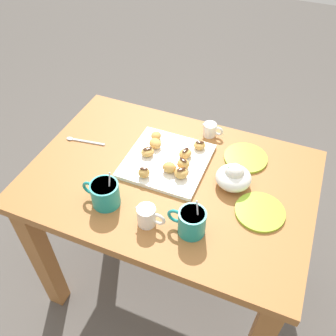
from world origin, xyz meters
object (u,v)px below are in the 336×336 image
(ice_cream_bowl, at_px, (234,177))
(beignet_2, at_px, (169,167))
(coffee_mug_teal_right, at_px, (105,193))
(beignet_1, at_px, (181,174))
(beignet_5, at_px, (156,136))
(beignet_7, at_px, (148,152))
(beignet_3, at_px, (200,145))
(saucer_lime_right, at_px, (246,158))
(dining_table, at_px, (170,202))
(cream_pitcher_white, at_px, (147,215))
(beignet_0, at_px, (185,154))
(beignet_4, at_px, (155,143))
(beignet_8, at_px, (183,164))
(coffee_mug_teal_left, at_px, (191,221))
(pastry_plate_square, at_px, (167,161))
(beignet_6, at_px, (144,173))
(saucer_lime_left, at_px, (260,212))
(chocolate_sauce_pitcher, at_px, (210,129))

(ice_cream_bowl, height_order, beignet_2, ice_cream_bowl)
(coffee_mug_teal_right, height_order, beignet_1, coffee_mug_teal_right)
(beignet_5, height_order, beignet_7, beignet_5)
(beignet_3, bearing_deg, coffee_mug_teal_right, 60.30)
(saucer_lime_right, xyz_separation_m, beignet_2, (0.24, 0.19, 0.03))
(dining_table, distance_m, coffee_mug_teal_right, 0.32)
(cream_pitcher_white, bearing_deg, beignet_0, -91.48)
(beignet_4, bearing_deg, coffee_mug_teal_right, 81.21)
(beignet_3, relative_size, beignet_8, 0.99)
(coffee_mug_teal_left, distance_m, saucer_lime_right, 0.40)
(beignet_8, bearing_deg, beignet_7, -5.83)
(dining_table, bearing_deg, saucer_lime_right, -139.62)
(ice_cream_bowl, height_order, beignet_1, ice_cream_bowl)
(beignet_1, bearing_deg, beignet_7, -21.87)
(ice_cream_bowl, bearing_deg, saucer_lime_right, -94.28)
(coffee_mug_teal_left, bearing_deg, beignet_1, -60.50)
(beignet_7, xyz_separation_m, beignet_8, (-0.15, 0.02, 0.01))
(cream_pitcher_white, xyz_separation_m, ice_cream_bowl, (-0.21, -0.27, 0.00))
(beignet_2, height_order, beignet_3, beignet_2)
(ice_cream_bowl, relative_size, saucer_lime_right, 0.76)
(beignet_4, bearing_deg, pastry_plate_square, 144.58)
(beignet_2, height_order, beignet_6, beignet_2)
(coffee_mug_teal_right, bearing_deg, beignet_7, -98.77)
(beignet_0, height_order, beignet_7, beignet_0)
(saucer_lime_left, bearing_deg, saucer_lime_right, -65.70)
(beignet_1, distance_m, beignet_5, 0.23)
(dining_table, bearing_deg, beignet_6, 30.76)
(beignet_2, bearing_deg, beignet_0, -105.40)
(chocolate_sauce_pitcher, distance_m, saucer_lime_left, 0.42)
(saucer_lime_left, height_order, beignet_3, beignet_3)
(beignet_5, xyz_separation_m, beignet_7, (-0.01, 0.10, -0.00))
(chocolate_sauce_pitcher, bearing_deg, dining_table, 77.63)
(beignet_6, bearing_deg, beignet_7, -71.57)
(ice_cream_bowl, distance_m, saucer_lime_left, 0.15)
(beignet_4, height_order, beignet_8, beignet_8)
(saucer_lime_right, xyz_separation_m, beignet_6, (0.31, 0.24, 0.03))
(coffee_mug_teal_left, relative_size, beignet_7, 2.78)
(saucer_lime_left, xyz_separation_m, beignet_0, (0.32, -0.14, 0.03))
(beignet_4, bearing_deg, beignet_3, -160.22)
(coffee_mug_teal_right, bearing_deg, beignet_0, -120.26)
(beignet_1, distance_m, beignet_3, 0.18)
(beignet_2, xyz_separation_m, beignet_4, (0.10, -0.10, -0.00))
(saucer_lime_left, distance_m, beignet_5, 0.50)
(beignet_0, distance_m, beignet_4, 0.13)
(cream_pitcher_white, height_order, beignet_3, cream_pitcher_white)
(coffee_mug_teal_left, bearing_deg, ice_cream_bowl, -105.98)
(saucer_lime_right, xyz_separation_m, beignet_1, (0.19, 0.20, 0.03))
(coffee_mug_teal_right, bearing_deg, beignet_1, -136.02)
(beignet_3, bearing_deg, beignet_5, 4.12)
(dining_table, xyz_separation_m, beignet_7, (0.12, -0.06, 0.18))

